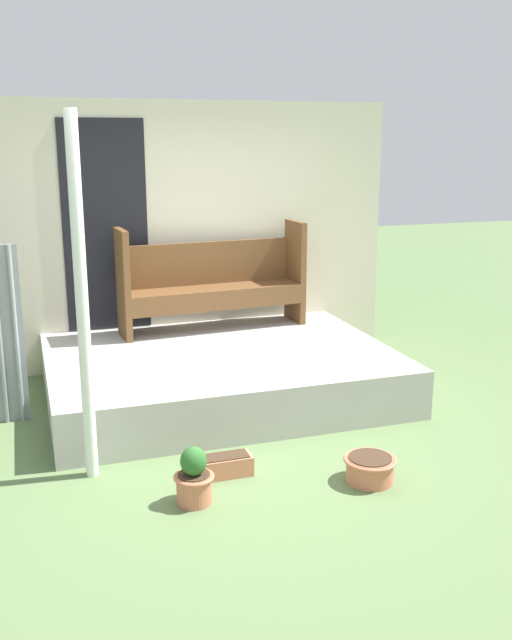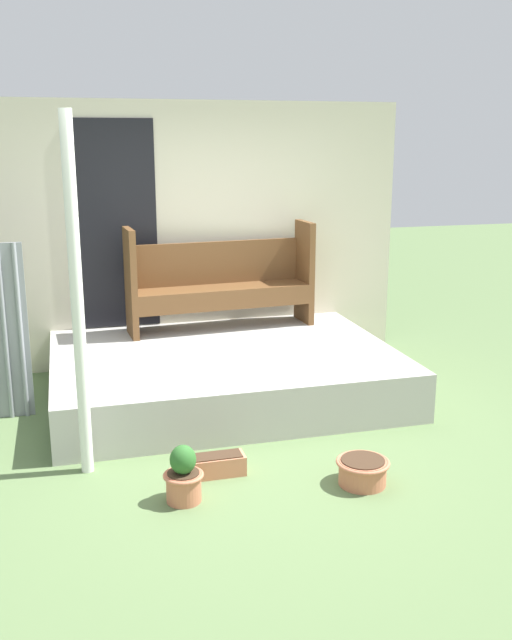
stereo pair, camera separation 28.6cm
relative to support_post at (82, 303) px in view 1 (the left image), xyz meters
The scene contains 8 objects.
ground_plane 1.67m from the support_post, ahead, with size 24.00×24.00×0.00m, color #5B7547.
porch_slab 2.01m from the support_post, 44.19° to the left, with size 2.98×2.19×0.42m.
house_wall 2.64m from the support_post, 62.57° to the left, with size 4.18×0.08×2.60m.
support_post is the anchor object (origin of this frame).
bench 2.47m from the support_post, 55.21° to the left, with size 1.84×0.52×1.02m.
flower_pot_left 1.33m from the support_post, 46.20° to the right, with size 0.26×0.26×0.38m.
flower_pot_middle 2.19m from the support_post, 21.29° to the right, with size 0.36×0.36×0.18m.
planter_box_rect 1.46m from the support_post, 18.89° to the right, with size 0.38×0.17×0.15m.
Camera 1 is at (-1.49, -4.73, 2.24)m, focal length 40.00 mm.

